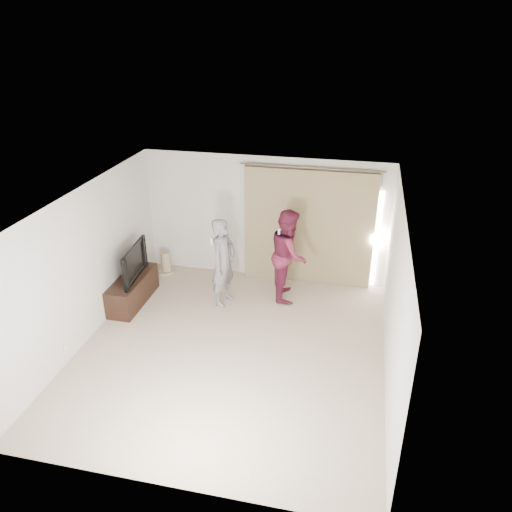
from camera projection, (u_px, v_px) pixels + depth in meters
The scene contains 10 objects.
floor at pixel (231, 350), 8.34m from camera, with size 5.50×5.50×0.00m, color tan.
wall_back at pixel (265, 219), 10.19m from camera, with size 5.00×0.04×2.60m, color beige.
wall_left at pixel (84, 266), 8.26m from camera, with size 0.04×5.50×2.60m.
ceiling at pixel (227, 204), 7.21m from camera, with size 5.00×5.50×0.01m, color silver.
curtain at pixel (309, 228), 9.99m from camera, with size 2.80×0.11×2.46m.
tv_console at pixel (133, 290), 9.63m from camera, with size 0.48×1.40×0.54m, color black.
tv at pixel (129, 262), 9.36m from camera, with size 1.14×0.15×0.66m, color black.
scratching_post at pixel (166, 264), 10.77m from camera, with size 0.37×0.37×0.49m.
person_man at pixel (223, 262), 9.36m from camera, with size 0.57×0.72×1.73m.
person_woman at pixel (289, 254), 9.58m from camera, with size 0.82×0.98×1.82m.
Camera 1 is at (1.88, -6.56, 5.07)m, focal length 35.00 mm.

